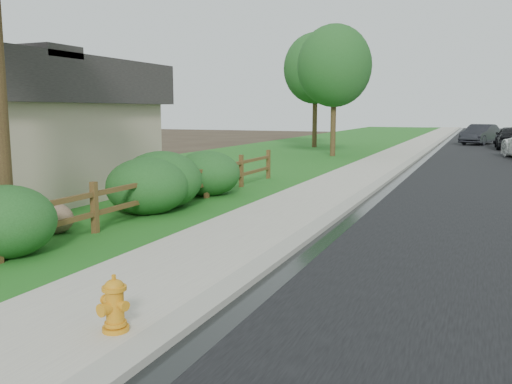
% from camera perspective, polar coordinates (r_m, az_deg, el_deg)
% --- Properties ---
extents(road, '(8.00, 90.00, 0.02)m').
position_cam_1_polar(road, '(38.52, 24.27, 4.11)').
color(road, black).
rests_on(road, ground).
extents(curb, '(0.40, 90.00, 0.12)m').
position_cam_1_polar(curb, '(38.63, 18.03, 4.53)').
color(curb, '#9C978E').
rests_on(curb, ground).
extents(wet_gutter, '(0.50, 90.00, 0.00)m').
position_cam_1_polar(wet_gutter, '(38.61, 18.55, 4.45)').
color(wet_gutter, black).
rests_on(wet_gutter, road).
extents(sidewalk, '(2.20, 90.00, 0.10)m').
position_cam_1_polar(sidewalk, '(38.76, 16.11, 4.61)').
color(sidewalk, '#A69D90').
rests_on(sidewalk, ground).
extents(grass_strip, '(1.60, 90.00, 0.06)m').
position_cam_1_polar(grass_strip, '(39.02, 13.33, 4.72)').
color(grass_strip, '#21601B').
rests_on(grass_strip, ground).
extents(lawn_near, '(9.00, 90.00, 0.04)m').
position_cam_1_polar(lawn_near, '(40.19, 5.98, 4.99)').
color(lawn_near, '#21601B').
rests_on(lawn_near, ground).
extents(ranch_fence, '(0.12, 16.92, 1.10)m').
position_cam_1_polar(ranch_fence, '(12.28, -13.11, -0.50)').
color(ranch_fence, '#4F381A').
rests_on(ranch_fence, ground).
extents(fire_hydrant, '(0.42, 0.34, 0.64)m').
position_cam_1_polar(fire_hydrant, '(6.26, -14.67, -11.47)').
color(fire_hydrant, orange).
rests_on(fire_hydrant, sidewalk).
extents(dark_car_mid, '(1.90, 4.55, 1.54)m').
position_cam_1_polar(dark_car_mid, '(38.90, 25.27, 5.24)').
color(dark_car_mid, black).
rests_on(dark_car_mid, road).
extents(dark_car_far, '(2.95, 4.75, 1.48)m').
position_cam_1_polar(dark_car_far, '(43.58, 22.54, 5.64)').
color(dark_car_far, black).
rests_on(dark_car_far, road).
extents(boulder, '(1.14, 0.95, 0.66)m').
position_cam_1_polar(boulder, '(11.82, -20.74, -2.60)').
color(boulder, brown).
rests_on(boulder, ground).
extents(shrub_a, '(2.18, 2.18, 1.26)m').
position_cam_1_polar(shrub_a, '(10.17, -24.86, -2.88)').
color(shrub_a, '#1E491A').
rests_on(shrub_a, ground).
extents(shrub_b, '(2.39, 2.39, 1.39)m').
position_cam_1_polar(shrub_b, '(13.35, -11.38, 0.60)').
color(shrub_b, '#1E491A').
rests_on(shrub_b, ground).
extents(shrub_c, '(2.07, 2.07, 1.49)m').
position_cam_1_polar(shrub_c, '(14.03, -9.91, 1.23)').
color(shrub_c, '#1E491A').
rests_on(shrub_c, ground).
extents(shrub_d, '(2.17, 2.17, 1.35)m').
position_cam_1_polar(shrub_d, '(15.96, -5.22, 1.94)').
color(shrub_d, '#1E491A').
rests_on(shrub_d, ground).
extents(tree_near_left, '(3.98, 3.98, 7.05)m').
position_cam_1_polar(tree_near_left, '(29.97, 8.25, 12.98)').
color(tree_near_left, '#392117').
rests_on(tree_near_left, ground).
extents(tree_mid_left, '(4.26, 4.26, 7.62)m').
position_cam_1_polar(tree_mid_left, '(37.13, 6.29, 12.79)').
color(tree_mid_left, '#392117').
rests_on(tree_mid_left, ground).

